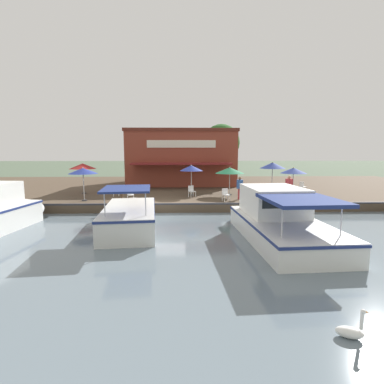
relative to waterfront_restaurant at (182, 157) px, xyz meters
name	(u,v)px	position (x,y,z in m)	size (l,w,h in m)	color
ground_plane	(166,214)	(13.34, -1.01, -3.41)	(220.00, 220.00, 0.00)	#4C5B47
quay_deck	(172,189)	(2.34, -1.01, -3.11)	(22.00, 56.00, 0.60)	#4C3D2D
quay_edge_fender	(166,204)	(13.24, -1.01, -2.76)	(0.20, 50.40, 0.10)	#2D2D33
waterfront_restaurant	(182,157)	(0.00, 0.00, 0.00)	(9.65, 10.98, 5.61)	brown
patio_umbrella_mid_patio_right	(191,168)	(8.99, 0.78, -0.69)	(1.81, 1.81, 2.38)	#B7B7B7
patio_umbrella_by_entrance	(273,165)	(8.69, 7.26, -0.50)	(2.03, 2.03, 2.60)	#B7B7B7
patio_umbrella_back_row	(83,171)	(11.49, -6.76, -0.72)	(1.98, 1.98, 2.33)	#B7B7B7
patio_umbrella_mid_patio_left	(83,166)	(7.81, -7.98, -0.57)	(2.10, 2.10, 2.50)	#B7B7B7
patio_umbrella_near_quay_edge	(230,170)	(9.04, 3.78, -0.86)	(2.27, 2.27, 2.22)	#B7B7B7
patio_umbrella_far_corner	(293,171)	(10.96, 8.11, -0.77)	(1.87, 1.87, 2.29)	#B7B7B7
cafe_chair_mid_patio	(303,186)	(7.30, 10.34, -2.33)	(0.54, 0.54, 0.85)	white
cafe_chair_under_first_umbrella	(116,190)	(9.32, -5.02, -2.33)	(0.51, 0.51, 0.85)	white
cafe_chair_back_row_seat	(192,191)	(9.97, 0.77, -2.33)	(0.59, 0.59, 0.85)	white
cafe_chair_far_corner_seat	(130,194)	(11.54, -3.55, -2.33)	(0.52, 0.52, 0.85)	white
cafe_chair_facing_river	(226,194)	(11.81, 3.09, -2.33)	(0.54, 0.54, 0.85)	white
person_mid_patio	(289,185)	(12.17, 7.39, -1.67)	(0.51, 0.51, 1.80)	orange
person_near_entrance	(240,185)	(11.20, 4.18, -1.80)	(0.46, 0.46, 1.62)	#B23338
motorboat_outer_channel	(131,214)	(16.80, -2.65, -2.68)	(7.23, 3.09, 2.31)	silver
motorboat_fourth_along	(276,218)	(18.65, 4.46, -2.51)	(8.64, 3.53, 2.26)	white
mooring_post	(122,197)	(12.99, -3.86, -2.30)	(0.22, 0.22, 0.99)	#473323
swan	(350,331)	(26.54, 3.62, -3.18)	(0.48, 0.63, 0.69)	white
tree_behind_restaurant	(220,144)	(-2.63, 4.47, 1.50)	(4.49, 4.28, 6.57)	brown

